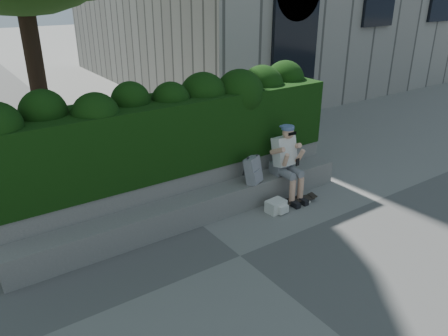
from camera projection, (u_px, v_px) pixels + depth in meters
ground at (240, 256)px, 6.37m from camera, size 80.00×80.00×0.00m
bench_ledge at (196, 209)px, 7.23m from camera, size 6.00×0.45×0.45m
planter_wall at (181, 190)px, 7.53m from camera, size 6.00×0.50×0.75m
hedge at (172, 133)px, 7.32m from camera, size 6.00×1.00×1.20m
person at (286, 160)px, 7.83m from camera, size 0.40×0.76×1.38m
skateboard at (294, 200)px, 7.86m from camera, size 0.78×0.36×0.08m
backpack_plaid at (253, 170)px, 7.56m from camera, size 0.36×0.28×0.46m
backpack_ground at (276, 206)px, 7.56m from camera, size 0.35×0.26×0.22m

